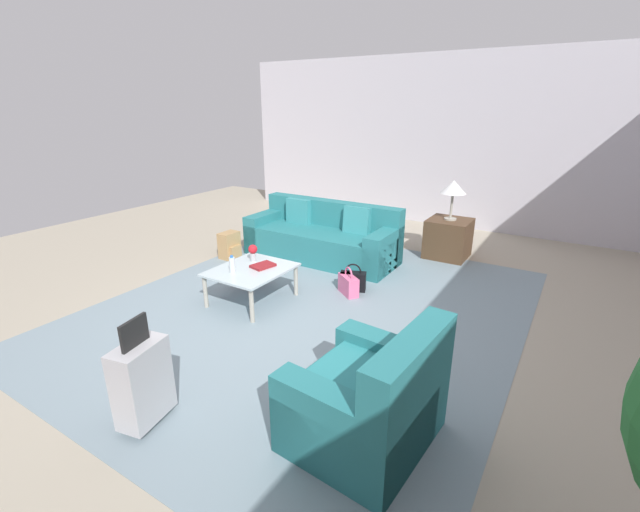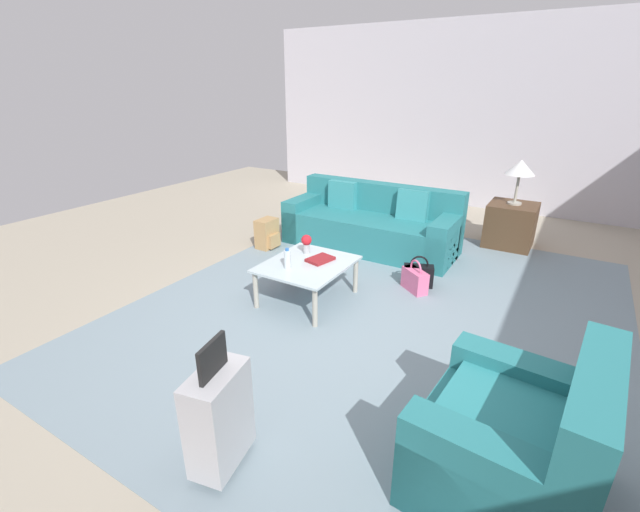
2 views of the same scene
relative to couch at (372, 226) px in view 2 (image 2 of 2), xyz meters
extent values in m
plane|color=#A89E89|center=(2.19, 0.60, -0.29)|extent=(12.00, 12.00, 0.00)
cube|color=silver|center=(-2.87, 0.60, 1.26)|extent=(0.12, 8.00, 3.10)
cube|color=gray|center=(1.59, 0.80, -0.29)|extent=(5.20, 4.40, 0.01)
cube|color=teal|center=(0.09, 0.00, -0.07)|extent=(0.88, 2.29, 0.45)
cube|color=teal|center=(-0.24, 0.00, 0.12)|extent=(0.22, 2.29, 0.83)
cube|color=teal|center=(0.09, 1.02, 0.00)|extent=(0.88, 0.24, 0.59)
cube|color=teal|center=(0.09, -1.02, 0.00)|extent=(0.88, 0.24, 0.59)
cube|color=teal|center=(-0.08, 0.51, 0.34)|extent=(0.16, 0.40, 0.41)
cube|color=teal|center=(-0.08, -0.51, 0.34)|extent=(0.13, 0.40, 0.40)
cube|color=teal|center=(3.09, 2.20, -0.07)|extent=(1.02, 0.92, 0.44)
cube|color=teal|center=(3.12, 2.52, 0.16)|extent=(0.97, 0.28, 0.90)
cube|color=teal|center=(3.46, 2.17, 0.01)|extent=(0.27, 0.86, 0.60)
cube|color=teal|center=(2.71, 2.23, 0.01)|extent=(0.27, 0.86, 0.60)
cube|color=teal|center=(3.09, 2.15, 0.19)|extent=(0.76, 0.64, 0.08)
cube|color=silver|center=(1.79, 0.10, 0.11)|extent=(0.92, 0.79, 0.02)
cylinder|color=#ADA899|center=(1.38, 0.44, -0.10)|extent=(0.05, 0.05, 0.39)
cylinder|color=#ADA899|center=(2.20, 0.44, -0.10)|extent=(0.05, 0.05, 0.39)
cylinder|color=#ADA899|center=(1.38, -0.24, -0.10)|extent=(0.05, 0.05, 0.39)
cylinder|color=#ADA899|center=(2.20, -0.24, -0.10)|extent=(0.05, 0.05, 0.39)
cylinder|color=silver|center=(1.99, 0.00, 0.21)|extent=(0.06, 0.06, 0.18)
cylinder|color=#2D6BBC|center=(1.99, 0.00, 0.31)|extent=(0.04, 0.04, 0.02)
cube|color=maroon|center=(1.67, 0.18, 0.13)|extent=(0.30, 0.25, 0.03)
cylinder|color=#B2B7BC|center=(1.57, -0.05, 0.17)|extent=(0.07, 0.07, 0.10)
sphere|color=red|center=(1.57, -0.05, 0.27)|extent=(0.11, 0.11, 0.11)
cube|color=#513823|center=(-1.01, 1.60, 0.00)|extent=(0.61, 0.61, 0.59)
cylinder|color=#ADA899|center=(-1.01, 1.60, 0.30)|extent=(0.18, 0.18, 0.02)
cylinder|color=#ADA899|center=(-1.01, 1.60, 0.50)|extent=(0.04, 0.04, 0.37)
cone|color=white|center=(-1.01, 1.60, 0.78)|extent=(0.38, 0.38, 0.19)
cube|color=#B7B7BC|center=(3.79, 0.80, 0.06)|extent=(0.44, 0.30, 0.60)
cube|color=black|center=(3.79, 0.80, 0.46)|extent=(0.24, 0.07, 0.20)
cylinder|color=black|center=(3.65, 0.77, -0.27)|extent=(0.03, 0.05, 0.05)
cylinder|color=black|center=(3.93, 0.83, -0.27)|extent=(0.03, 0.05, 0.05)
cube|color=pink|center=(1.02, 0.97, -0.17)|extent=(0.30, 0.34, 0.24)
torus|color=pink|center=(1.02, 0.97, -0.03)|extent=(0.13, 0.17, 0.20)
cube|color=red|center=(1.38, -0.27, -0.17)|extent=(0.27, 0.35, 0.24)
torus|color=red|center=(1.38, -0.27, -0.03)|extent=(0.11, 0.18, 0.20)
cube|color=black|center=(0.88, 0.97, -0.17)|extent=(0.25, 0.35, 0.24)
torus|color=black|center=(0.88, 0.97, -0.03)|extent=(0.09, 0.19, 0.20)
cube|color=tan|center=(0.79, -1.20, -0.09)|extent=(0.30, 0.21, 0.40)
cube|color=tan|center=(0.79, -1.08, -0.17)|extent=(0.21, 0.06, 0.18)
camera|label=1|loc=(5.30, 3.23, 1.92)|focal=24.00mm
camera|label=2|loc=(5.10, 2.26, 1.80)|focal=24.00mm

